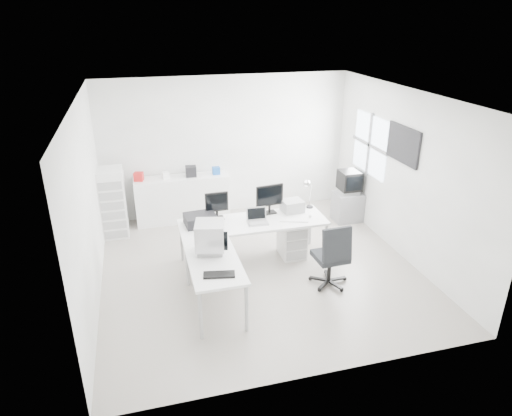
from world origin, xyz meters
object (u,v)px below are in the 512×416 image
object	(u,v)px
lcd_monitor_small	(217,206)
laptop	(258,218)
laser_printer	(292,206)
tv_cabinet	(347,207)
drawer_pedestal	(292,239)
office_chair	(330,253)
inkjet_printer	(200,220)
side_desk	(215,284)
lcd_monitor_large	(270,199)
sideboard	(183,199)
filing_cabinet	(113,203)
crt_monitor	(210,237)
main_desk	(253,242)
crt_tv	(350,182)

from	to	relation	value
lcd_monitor_small	laptop	world-z (taller)	lcd_monitor_small
laser_printer	tv_cabinet	xyz separation A→B (m)	(1.51, 0.91, -0.56)
drawer_pedestal	office_chair	size ratio (longest dim) A/B	0.57
inkjet_printer	side_desk	bearing A→B (deg)	-94.93
lcd_monitor_large	tv_cabinet	world-z (taller)	lcd_monitor_large
inkjet_printer	laser_printer	xyz separation A→B (m)	(1.60, 0.12, 0.01)
sideboard	filing_cabinet	bearing A→B (deg)	-166.27
crt_monitor	filing_cabinet	distance (m)	2.91
main_desk	crt_monitor	size ratio (longest dim) A/B	4.85
laser_printer	tv_cabinet	world-z (taller)	laser_printer
main_desk	laser_printer	bearing A→B (deg)	16.35
main_desk	laser_printer	distance (m)	0.91
lcd_monitor_small	lcd_monitor_large	world-z (taller)	lcd_monitor_large
crt_tv	laptop	bearing A→B (deg)	-150.89
inkjet_printer	office_chair	distance (m)	2.12
side_desk	filing_cabinet	world-z (taller)	filing_cabinet
drawer_pedestal	filing_cabinet	size ratio (longest dim) A/B	0.46
inkjet_printer	lcd_monitor_large	xyz separation A→B (m)	(1.20, 0.15, 0.16)
drawer_pedestal	lcd_monitor_large	size ratio (longest dim) A/B	1.20
drawer_pedestal	lcd_monitor_small	size ratio (longest dim) A/B	1.27
lcd_monitor_small	sideboard	world-z (taller)	lcd_monitor_small
drawer_pedestal	lcd_monitor_small	xyz separation A→B (m)	(-1.25, 0.20, 0.69)
office_chair	filing_cabinet	xyz separation A→B (m)	(-3.20, 2.64, 0.12)
drawer_pedestal	laser_printer	xyz separation A→B (m)	(0.05, 0.17, 0.55)
laptop	sideboard	xyz separation A→B (m)	(-0.99, 2.10, -0.39)
main_desk	drawer_pedestal	size ratio (longest dim) A/B	4.00
laptop	crt_monitor	bearing A→B (deg)	-137.49
lcd_monitor_large	crt_monitor	world-z (taller)	lcd_monitor_large
main_desk	side_desk	distance (m)	1.39
drawer_pedestal	filing_cabinet	world-z (taller)	filing_cabinet
drawer_pedestal	lcd_monitor_small	bearing A→B (deg)	170.91
laser_printer	sideboard	size ratio (longest dim) A/B	0.19
lcd_monitor_small	tv_cabinet	xyz separation A→B (m)	(2.81, 0.88, -0.69)
tv_cabinet	sideboard	size ratio (longest dim) A/B	0.32
drawer_pedestal	crt_monitor	bearing A→B (deg)	-149.86
office_chair	inkjet_printer	bearing A→B (deg)	146.69
side_desk	crt_tv	size ratio (longest dim) A/B	2.80
tv_cabinet	sideboard	distance (m)	3.31
sideboard	laptop	bearing A→B (deg)	-64.75
lcd_monitor_large	tv_cabinet	distance (m)	2.21
lcd_monitor_large	laser_printer	distance (m)	0.43
laser_printer	filing_cabinet	world-z (taller)	filing_cabinet
sideboard	lcd_monitor_large	bearing A→B (deg)	-53.57
lcd_monitor_small	laser_printer	size ratio (longest dim) A/B	1.36
main_desk	crt_tv	distance (m)	2.56
laptop	tv_cabinet	world-z (taller)	laptop
main_desk	filing_cabinet	size ratio (longest dim) A/B	1.85
lcd_monitor_small	filing_cabinet	distance (m)	2.24
office_chair	crt_tv	distance (m)	2.48
filing_cabinet	inkjet_printer	bearing A→B (deg)	-48.50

